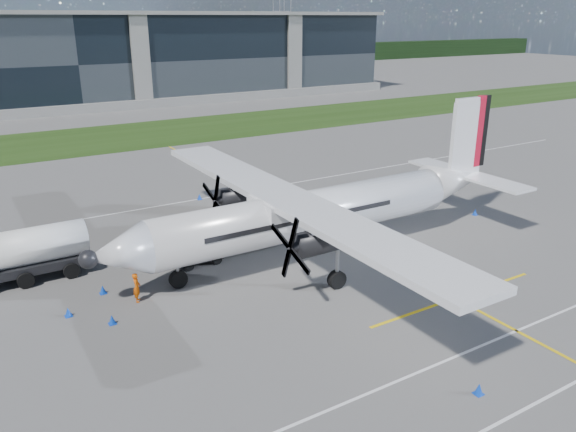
# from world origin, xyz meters

# --- Properties ---
(ground) EXTENTS (400.00, 400.00, 0.00)m
(ground) POSITION_xyz_m (0.00, 40.00, 0.00)
(ground) COLOR #595654
(ground) RESTS_ON ground
(grass_strip) EXTENTS (400.00, 18.00, 0.04)m
(grass_strip) POSITION_xyz_m (0.00, 48.00, 0.02)
(grass_strip) COLOR #1E380F
(grass_strip) RESTS_ON ground
(terminal_building) EXTENTS (120.00, 20.00, 15.00)m
(terminal_building) POSITION_xyz_m (0.00, 80.00, 7.50)
(terminal_building) COLOR black
(terminal_building) RESTS_ON ground
(tree_line) EXTENTS (400.00, 6.00, 6.00)m
(tree_line) POSITION_xyz_m (0.00, 140.00, 3.00)
(tree_line) COLOR black
(tree_line) RESTS_ON ground
(pylon_east) EXTENTS (9.00, 4.60, 30.00)m
(pylon_east) POSITION_xyz_m (85.00, 150.00, 15.00)
(pylon_east) COLOR gray
(pylon_east) RESTS_ON ground
(yellow_taxiway_centerline) EXTENTS (0.20, 70.00, 0.01)m
(yellow_taxiway_centerline) POSITION_xyz_m (3.00, 10.00, 0.01)
(yellow_taxiway_centerline) COLOR yellow
(yellow_taxiway_centerline) RESTS_ON ground
(white_lane_line) EXTENTS (90.00, 0.15, 0.01)m
(white_lane_line) POSITION_xyz_m (0.00, -14.00, 0.01)
(white_lane_line) COLOR white
(white_lane_line) RESTS_ON ground
(turboprop_aircraft) EXTENTS (29.71, 30.81, 9.24)m
(turboprop_aircraft) POSITION_xyz_m (0.37, 3.18, 4.62)
(turboprop_aircraft) COLOR white
(turboprop_aircraft) RESTS_ON ground
(fuel_tanker_truck) EXTENTS (8.33, 2.71, 3.12)m
(fuel_tanker_truck) POSITION_xyz_m (-17.71, 8.87, 1.56)
(fuel_tanker_truck) COLOR white
(fuel_tanker_truck) RESTS_ON ground
(baggage_tug) EXTENTS (3.11, 1.87, 1.87)m
(baggage_tug) POSITION_xyz_m (-7.23, 5.88, 0.93)
(baggage_tug) COLOR silver
(baggage_tug) RESTS_ON ground
(ground_crew_person) EXTENTS (0.78, 0.92, 1.91)m
(ground_crew_person) POSITION_xyz_m (-12.03, 2.81, 0.95)
(ground_crew_person) COLOR #F25907
(ground_crew_person) RESTS_ON ground
(safety_cone_stbdwing) EXTENTS (0.36, 0.36, 0.50)m
(safety_cone_stbdwing) POSITION_xyz_m (-2.02, 17.93, 0.25)
(safety_cone_stbdwing) COLOR #0B3EC5
(safety_cone_stbdwing) RESTS_ON ground
(safety_cone_tail) EXTENTS (0.36, 0.36, 0.50)m
(safety_cone_tail) POSITION_xyz_m (14.85, 2.97, 0.25)
(safety_cone_tail) COLOR #0B3EC5
(safety_cone_tail) RESTS_ON ground
(safety_cone_nose_port) EXTENTS (0.36, 0.36, 0.50)m
(safety_cone_nose_port) POSITION_xyz_m (-13.87, 1.10, 0.25)
(safety_cone_nose_port) COLOR #0B3EC5
(safety_cone_nose_port) RESTS_ON ground
(safety_cone_nose_stbd) EXTENTS (0.36, 0.36, 0.50)m
(safety_cone_nose_stbd) POSITION_xyz_m (-13.43, 4.70, 0.25)
(safety_cone_nose_stbd) COLOR #0B3EC5
(safety_cone_nose_stbd) RESTS_ON ground
(safety_cone_fwd) EXTENTS (0.36, 0.36, 0.50)m
(safety_cone_fwd) POSITION_xyz_m (-15.60, 3.06, 0.25)
(safety_cone_fwd) COLOR #0B3EC5
(safety_cone_fwd) RESTS_ON ground
(safety_cone_portwing) EXTENTS (0.36, 0.36, 0.50)m
(safety_cone_portwing) POSITION_xyz_m (-2.52, -12.39, 0.25)
(safety_cone_portwing) COLOR #0B3EC5
(safety_cone_portwing) RESTS_ON ground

